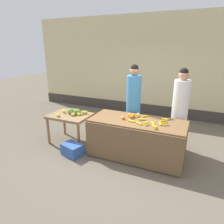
{
  "coord_description": "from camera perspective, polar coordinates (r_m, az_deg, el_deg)",
  "views": [
    {
      "loc": [
        1.43,
        -3.74,
        2.27
      ],
      "look_at": [
        -0.31,
        0.15,
        0.87
      ],
      "focal_mm": 32.16,
      "sensor_mm": 36.0,
      "label": 1
    }
  ],
  "objects": [
    {
      "name": "vendor_woman_white_shirt",
      "position": [
        4.6,
        18.7,
        0.35
      ],
      "size": [
        0.34,
        0.34,
        1.86
      ],
      "color": "#33333D",
      "rests_on": "ground"
    },
    {
      "name": "ground_plane",
      "position": [
        4.6,
        2.87,
        -11.43
      ],
      "size": [
        24.0,
        24.0,
        0.0
      ],
      "primitive_type": "plane",
      "color": "#665B4C"
    },
    {
      "name": "banana_bunch_pile",
      "position": [
        4.06,
        10.85,
        -2.63
      ],
      "size": [
        0.78,
        0.68,
        0.07
      ],
      "color": "yellow",
      "rests_on": "fruit_stall_counter"
    },
    {
      "name": "produce_crate",
      "position": [
        4.52,
        -11.19,
        -10.44
      ],
      "size": [
        0.51,
        0.43,
        0.26
      ],
      "primitive_type": "cube",
      "rotation": [
        0.0,
        0.0,
        -0.28
      ],
      "color": "#3359A5",
      "rests_on": "ground"
    },
    {
      "name": "side_table_wooden",
      "position": [
        4.95,
        -11.83,
        -1.77
      ],
      "size": [
        0.96,
        0.72,
        0.71
      ],
      "color": "olive",
      "rests_on": "ground"
    },
    {
      "name": "fruit_stall_counter",
      "position": [
        4.3,
        7.0,
        -7.57
      ],
      "size": [
        1.96,
        0.86,
        0.82
      ],
      "color": "brown",
      "rests_on": "ground"
    },
    {
      "name": "orange_pile",
      "position": [
        4.26,
        5.14,
        -1.19
      ],
      "size": [
        0.23,
        0.28,
        0.09
      ],
      "color": "orange",
      "rests_on": "fruit_stall_counter"
    },
    {
      "name": "produce_sack",
      "position": [
        5.39,
        -0.03,
        -3.45
      ],
      "size": [
        0.47,
        0.47,
        0.57
      ],
      "primitive_type": "ellipsoid",
      "rotation": [
        0.0,
        0.0,
        0.8
      ],
      "color": "maroon",
      "rests_on": "ground"
    },
    {
      "name": "vendor_woman_blue_shirt",
      "position": [
        4.81,
        6.09,
        2.19
      ],
      "size": [
        0.34,
        0.34,
        1.89
      ],
      "color": "#33333D",
      "rests_on": "ground"
    },
    {
      "name": "market_wall_back",
      "position": [
        6.9,
        12.39,
        12.19
      ],
      "size": [
        9.09,
        0.23,
        3.27
      ],
      "color": "beige",
      "rests_on": "ground"
    },
    {
      "name": "mango_papaya_pile",
      "position": [
        4.91,
        -10.78,
        0.06
      ],
      "size": [
        0.66,
        0.54,
        0.14
      ],
      "color": "#D3DF3A",
      "rests_on": "side_table_wooden"
    }
  ]
}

